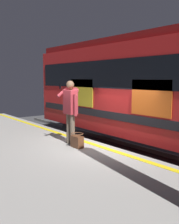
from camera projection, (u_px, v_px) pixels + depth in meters
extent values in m
plane|color=#3D3D3F|center=(103.00, 175.00, 7.61)|extent=(24.64, 24.64, 0.00)
cube|color=gray|center=(40.00, 175.00, 6.34)|extent=(16.34, 4.03, 0.94)
cube|color=yellow|center=(95.00, 145.00, 7.31)|extent=(16.01, 0.16, 0.01)
cube|color=slate|center=(139.00, 163.00, 8.50)|extent=(21.24, 0.08, 0.16)
cube|color=slate|center=(166.00, 155.00, 9.36)|extent=(21.24, 0.08, 0.16)
cube|color=red|center=(141.00, 89.00, 9.14)|extent=(9.14, 2.74, 2.91)
cube|color=maroon|center=(142.00, 43.00, 8.94)|extent=(8.96, 2.52, 0.24)
cube|color=black|center=(111.00, 74.00, 8.25)|extent=(8.68, 0.03, 0.90)
cube|color=black|center=(111.00, 115.00, 8.41)|extent=(8.68, 0.03, 0.24)
cube|color=#D85919|center=(151.00, 98.00, 7.06)|extent=(1.36, 0.02, 0.98)
cube|color=gold|center=(81.00, 93.00, 9.59)|extent=(1.36, 0.02, 0.98)
cylinder|color=black|center=(68.00, 131.00, 11.06)|extent=(0.84, 0.12, 0.84)
cylinder|color=black|center=(108.00, 126.00, 12.38)|extent=(0.84, 0.12, 0.84)
cylinder|color=brown|center=(72.00, 129.00, 7.34)|extent=(0.14, 0.14, 0.85)
cylinder|color=brown|center=(69.00, 128.00, 7.48)|extent=(0.14, 0.14, 0.85)
cube|color=maroon|center=(70.00, 102.00, 7.31)|extent=(0.40, 0.24, 0.66)
sphere|color=maroon|center=(75.00, 91.00, 7.37)|extent=(0.20, 0.20, 0.20)
sphere|color=#997051|center=(70.00, 85.00, 7.25)|extent=(0.22, 0.22, 0.22)
cylinder|color=maroon|center=(75.00, 105.00, 7.12)|extent=(0.09, 0.09, 0.60)
cylinder|color=maroon|center=(63.00, 92.00, 7.41)|extent=(0.09, 0.42, 0.33)
cube|color=black|center=(60.00, 86.00, 7.33)|extent=(0.07, 0.02, 0.15)
cube|color=#59331E|center=(77.00, 142.00, 7.05)|extent=(0.37, 0.19, 0.31)
torus|color=#59331E|center=(77.00, 134.00, 7.02)|extent=(0.33, 0.33, 0.02)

